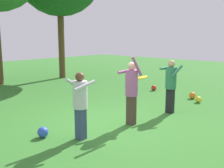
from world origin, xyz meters
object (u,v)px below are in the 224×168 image
Objects in this scene: person_thrower at (132,88)px; frisbee at (143,77)px; ball_orange at (192,95)px; ball_yellow at (198,100)px; person_catcher at (171,82)px; ball_red at (154,88)px; ball_blue at (43,132)px; person_bystander at (80,100)px.

person_thrower reaches higher than frisbee.
frisbee reaches higher than ball_orange.
person_thrower is 8.34× the size of ball_yellow.
person_catcher reaches higher than ball_orange.
ball_red is 1.04× the size of ball_yellow.
ball_orange is 6.26m from ball_blue.
frisbee is at bearing -176.57° from ball_orange.
person_bystander is 5.29m from ball_yellow.
ball_orange is at bearing -165.64° from person_catcher.
ball_red is 2.02m from ball_orange.
ball_blue is (-3.90, 1.18, -0.86)m from person_catcher.
ball_blue is (-0.57, 0.73, -0.81)m from person_bystander.
ball_red is at bearing 72.37° from ball_yellow.
ball_orange reaches higher than ball_red.
ball_blue is at bearing 136.63° from person_bystander.
person_thrower is at bearing 175.02° from ball_yellow.
person_bystander is 1.23m from ball_blue.
person_catcher reaches higher than frisbee.
person_catcher reaches higher than person_bystander.
ball_blue is (-6.54, -1.17, 0.01)m from ball_red.
person_catcher is at bearing -16.79° from ball_blue.
ball_orange is (3.63, 0.22, -1.14)m from frisbee.
person_catcher is 7.03× the size of ball_red.
ball_blue is (-2.58, 1.04, -1.14)m from frisbee.
person_bystander is 6.67× the size of ball_red.
ball_blue is at bearing -11.05° from person_catcher.
person_bystander is at bearing -52.23° from ball_blue.
frisbee is at bearing -0.00° from person_catcher.
person_catcher is at bearing 4.36° from person_thrower.
ball_yellow is at bearing -107.63° from ball_red.
person_thrower reaches higher than ball_orange.
ball_blue is at bearing 167.61° from person_thrower.
ball_yellow is (3.58, -0.31, -0.92)m from person_thrower.
person_bystander is 5.70m from ball_orange.
person_bystander is 2.06m from frisbee.
person_bystander is 6.32m from ball_red.
person_catcher reaches higher than ball_yellow.
ball_red is (3.96, 2.21, -1.15)m from frisbee.
ball_orange is 0.98× the size of ball_blue.
ball_yellow is 0.63m from ball_orange.
frisbee is (2.01, -0.31, 0.34)m from person_bystander.
person_catcher is at bearing -138.44° from ball_red.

